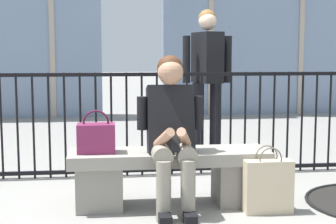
# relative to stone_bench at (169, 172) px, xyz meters

# --- Properties ---
(ground_plane) EXTENTS (60.00, 60.00, 0.00)m
(ground_plane) POSITION_rel_stone_bench_xyz_m (0.00, 0.00, -0.27)
(ground_plane) COLOR gray
(stone_bench) EXTENTS (1.60, 0.44, 0.45)m
(stone_bench) POSITION_rel_stone_bench_xyz_m (0.00, 0.00, 0.00)
(stone_bench) COLOR gray
(stone_bench) RESTS_ON ground
(seated_person_with_phone) EXTENTS (0.52, 0.66, 1.21)m
(seated_person_with_phone) POSITION_rel_stone_bench_xyz_m (0.00, -0.13, 0.38)
(seated_person_with_phone) COLOR gray
(seated_person_with_phone) RESTS_ON ground
(handbag_on_bench) EXTENTS (0.29, 0.18, 0.34)m
(handbag_on_bench) POSITION_rel_stone_bench_xyz_m (-0.58, -0.01, 0.30)
(handbag_on_bench) COLOR #7A234C
(handbag_on_bench) RESTS_ON stone_bench
(shopping_bag) EXTENTS (0.37, 0.14, 0.52)m
(shopping_bag) POSITION_rel_stone_bench_xyz_m (0.73, -0.28, -0.06)
(shopping_bag) COLOR beige
(shopping_bag) RESTS_ON ground
(bystander_at_railing) EXTENTS (0.55, 0.43, 1.71)m
(bystander_at_railing) POSITION_rel_stone_bench_xyz_m (0.62, 1.57, 0.73)
(bystander_at_railing) COLOR black
(bystander_at_railing) RESTS_ON ground
(plaza_railing) EXTENTS (7.31, 0.04, 1.04)m
(plaza_railing) POSITION_rel_stone_bench_xyz_m (0.00, 1.03, 0.25)
(plaza_railing) COLOR black
(plaza_railing) RESTS_ON ground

